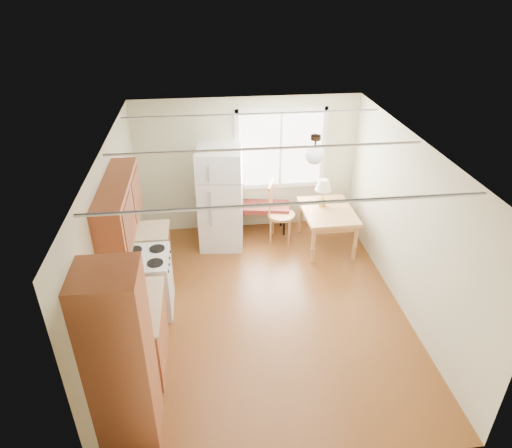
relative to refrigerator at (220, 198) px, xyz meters
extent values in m
cube|color=#542A11|center=(0.54, -1.90, -0.91)|extent=(4.60, 5.60, 0.12)
cube|color=white|center=(0.54, -1.90, 1.59)|extent=(4.60, 5.60, 0.12)
cube|color=beige|center=(0.54, 0.60, 0.34)|extent=(4.60, 0.10, 2.50)
cube|color=beige|center=(0.54, -4.40, 0.34)|extent=(4.60, 0.10, 2.50)
cube|color=beige|center=(-1.46, -1.90, 0.34)|extent=(0.10, 5.60, 2.50)
cube|color=beige|center=(2.54, -1.90, 0.34)|extent=(0.10, 5.60, 2.50)
cube|color=brown|center=(-1.16, -3.75, 0.14)|extent=(0.60, 0.60, 2.10)
cube|color=brown|center=(-1.16, -2.75, -0.48)|extent=(0.60, 1.10, 0.86)
cube|color=tan|center=(-1.15, -2.75, -0.03)|extent=(0.62, 1.14, 0.04)
cube|color=silver|center=(-1.14, -1.70, -0.46)|extent=(0.65, 0.76, 0.90)
cube|color=brown|center=(-1.16, -0.95, -0.48)|extent=(0.60, 0.60, 0.86)
cube|color=brown|center=(-1.30, -2.05, 0.94)|extent=(0.33, 1.60, 0.70)
cube|color=white|center=(1.14, 0.59, 0.64)|extent=(1.50, 0.02, 1.35)
cylinder|color=#312015|center=(1.24, -1.50, 1.55)|extent=(0.14, 0.14, 0.06)
cylinder|color=#312015|center=(1.24, -1.50, 1.45)|extent=(0.03, 0.03, 0.16)
sphere|color=white|center=(1.24, -1.50, 1.31)|extent=(0.26, 0.26, 0.26)
cube|color=silver|center=(0.00, 0.00, 0.00)|extent=(0.83, 0.83, 1.82)
cube|color=gray|center=(0.00, -0.37, 0.43)|extent=(0.75, 0.02, 0.02)
cube|color=gray|center=(-0.19, -0.39, 0.18)|extent=(0.03, 0.03, 1.09)
cube|color=#571914|center=(0.64, 0.32, -0.37)|extent=(1.33, 0.67, 0.10)
cylinder|color=black|center=(0.10, 0.15, -0.67)|extent=(0.04, 0.04, 0.49)
cylinder|color=black|center=(1.17, 0.15, -0.67)|extent=(0.04, 0.04, 0.49)
cylinder|color=black|center=(0.10, 0.50, -0.67)|extent=(0.04, 0.04, 0.49)
cylinder|color=black|center=(1.17, 0.50, -0.67)|extent=(0.04, 0.04, 0.49)
cube|color=#B07743|center=(1.85, -0.30, -0.21)|extent=(0.88, 1.17, 0.06)
cube|color=#B07743|center=(1.85, -0.30, -0.29)|extent=(0.78, 1.07, 0.10)
cylinder|color=#B07743|center=(1.49, -0.81, -0.58)|extent=(0.07, 0.07, 0.66)
cylinder|color=#B07743|center=(2.22, -0.80, -0.58)|extent=(0.07, 0.07, 0.66)
cylinder|color=#B07743|center=(1.48, 0.21, -0.58)|extent=(0.07, 0.07, 0.66)
cylinder|color=#B07743|center=(2.21, 0.22, -0.58)|extent=(0.07, 0.07, 0.66)
cylinder|color=#B07743|center=(1.08, 0.00, -0.41)|extent=(0.49, 0.49, 0.05)
cylinder|color=#B07743|center=(0.88, -0.11, -0.66)|extent=(0.04, 0.04, 0.50)
cylinder|color=#B07743|center=(1.20, -0.21, -0.66)|extent=(0.04, 0.04, 0.50)
cylinder|color=#B07743|center=(0.97, 0.21, -0.66)|extent=(0.04, 0.04, 0.50)
cylinder|color=#B07743|center=(1.29, 0.12, -0.66)|extent=(0.04, 0.04, 0.50)
cylinder|color=#B38E39|center=(1.78, -0.14, -0.13)|extent=(0.14, 0.14, 0.12)
cylinder|color=#B38E39|center=(1.78, -0.14, 0.03)|extent=(0.02, 0.02, 0.19)
cone|color=white|center=(1.78, -0.14, 0.22)|extent=(0.29, 0.29, 0.19)
cube|color=black|center=(-1.18, -2.96, 0.04)|extent=(0.25, 0.28, 0.09)
cube|color=black|center=(-1.18, -3.06, 0.24)|extent=(0.21, 0.11, 0.31)
cylinder|color=black|center=(-1.18, -2.90, 0.15)|extent=(0.16, 0.16, 0.13)
cylinder|color=red|center=(-1.19, -2.30, 0.07)|extent=(0.11, 0.11, 0.15)
sphere|color=red|center=(-1.19, -2.30, 0.17)|extent=(0.05, 0.05, 0.05)
camera|label=1|loc=(-0.22, -7.12, 3.51)|focal=32.00mm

